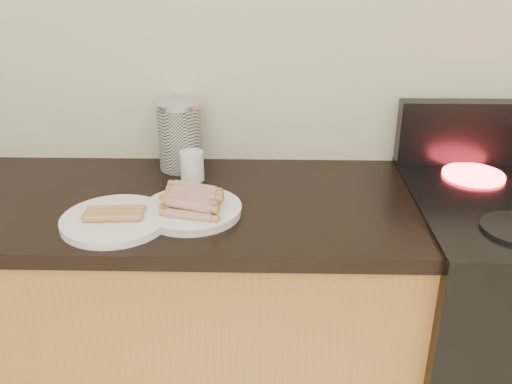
{
  "coord_description": "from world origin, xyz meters",
  "views": [
    {
      "loc": [
        -0.0,
        0.26,
        1.57
      ],
      "look_at": [
        -0.03,
        1.62,
        0.96
      ],
      "focal_mm": 40.0,
      "sensor_mm": 36.0,
      "label": 1
    }
  ],
  "objects_px": {
    "mug": "(192,166)",
    "canister": "(180,136)",
    "side_plate": "(115,220)",
    "main_plate": "(192,211)"
  },
  "relations": [
    {
      "from": "main_plate",
      "to": "mug",
      "type": "distance_m",
      "value": 0.24
    },
    {
      "from": "main_plate",
      "to": "canister",
      "type": "bearing_deg",
      "value": 102.77
    },
    {
      "from": "mug",
      "to": "canister",
      "type": "bearing_deg",
      "value": 116.65
    },
    {
      "from": "main_plate",
      "to": "canister",
      "type": "relative_size",
      "value": 1.21
    },
    {
      "from": "side_plate",
      "to": "canister",
      "type": "xyz_separation_m",
      "value": [
        0.12,
        0.38,
        0.1
      ]
    },
    {
      "from": "main_plate",
      "to": "canister",
      "type": "xyz_separation_m",
      "value": [
        -0.07,
        0.32,
        0.1
      ]
    },
    {
      "from": "canister",
      "to": "mug",
      "type": "xyz_separation_m",
      "value": [
        0.05,
        -0.09,
        -0.06
      ]
    },
    {
      "from": "side_plate",
      "to": "canister",
      "type": "relative_size",
      "value": 1.29
    },
    {
      "from": "canister",
      "to": "mug",
      "type": "bearing_deg",
      "value": -63.35
    },
    {
      "from": "side_plate",
      "to": "main_plate",
      "type": "bearing_deg",
      "value": 17.38
    }
  ]
}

